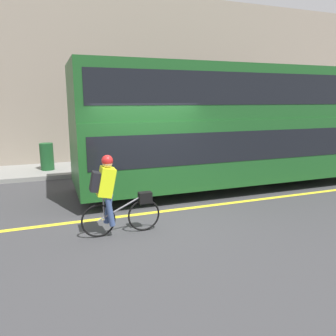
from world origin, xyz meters
name	(u,v)px	position (x,y,z in m)	size (l,w,h in m)	color
ground_plane	(153,214)	(0.00, 0.00, 0.00)	(80.00, 80.00, 0.00)	#38383A
road_center_line	(152,213)	(0.00, 0.08, 0.00)	(50.00, 0.14, 0.01)	yellow
sidewalk_curb	(110,167)	(0.00, 5.40, 0.07)	(60.00, 2.36, 0.14)	gray
building_facade	(100,79)	(0.00, 6.73, 3.37)	(60.00, 0.30, 6.75)	gray
bus	(233,121)	(3.01, 1.60, 1.95)	(9.15, 2.58, 3.48)	black
cyclist_on_bike	(112,193)	(-1.07, -0.87, 0.86)	(1.55, 0.32, 1.58)	black
trash_bin	(47,157)	(-2.21, 5.28, 0.62)	(0.46, 0.46, 0.94)	#194C23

